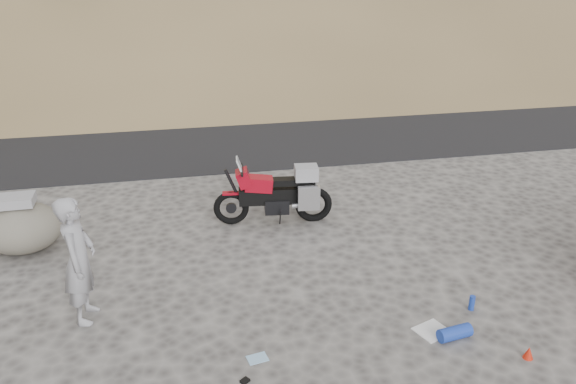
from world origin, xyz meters
name	(u,v)px	position (x,y,z in m)	size (l,w,h in m)	color
ground	(247,301)	(0.00, 0.00, 0.00)	(140.00, 140.00, 0.00)	#45413F
road	(206,134)	(0.00, 9.00, 0.00)	(120.00, 7.00, 0.05)	black
motorcycle	(279,194)	(1.00, 2.63, 0.60)	(2.36, 0.82, 1.40)	black
man	(88,317)	(-2.37, 0.06, 0.00)	(0.70, 0.46, 1.93)	#939297
boulder	(22,227)	(-3.71, 2.42, 0.47)	(1.59, 1.42, 1.08)	#5D584F
gear_white_cloth	(432,331)	(2.47, -1.30, 0.01)	(0.45, 0.40, 0.01)	white
gear_blue_mat	(455,333)	(2.70, -1.52, 0.10)	(0.19, 0.19, 0.49)	#1B3AA5
gear_bottle	(472,303)	(3.28, -0.92, 0.12)	(0.09, 0.09, 0.24)	#1B3AA5
gear_funnel	(529,353)	(3.47, -2.09, 0.09)	(0.14, 0.14, 0.17)	red
gear_glove_b	(245,381)	(-0.28, -1.78, 0.02)	(0.11, 0.08, 0.04)	black
gear_blue_cloth	(257,358)	(-0.06, -1.38, 0.01)	(0.27, 0.20, 0.01)	#90BBDE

